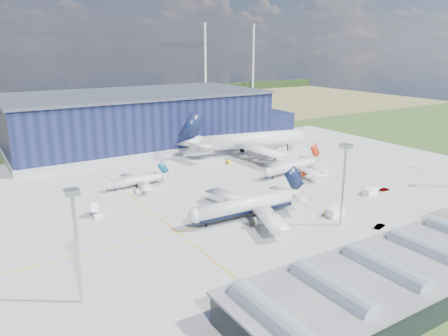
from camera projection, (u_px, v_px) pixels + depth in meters
ground at (248, 201)px, 139.46m from camera, size 600.00×600.00×0.00m
apron at (231, 192)px, 147.62m from camera, size 220.00×160.00×0.08m
farmland at (75, 113)px, 318.95m from camera, size 600.00×220.00×0.01m
treeline at (52, 97)px, 383.14m from camera, size 600.00×8.00×8.00m
hangar at (142, 122)px, 215.10m from camera, size 145.00×62.00×26.10m
glass_concourse at (395, 277)px, 86.22m from camera, size 78.00×23.00×8.60m
light_mast_west at (75, 228)px, 80.16m from camera, size 2.60×2.60×23.00m
light_mast_center at (344, 172)px, 115.91m from camera, size 2.60×2.60×23.00m
airliner_navy at (245, 197)px, 123.09m from camera, size 41.38×40.55×12.99m
airliner_red at (291, 162)px, 165.91m from camera, size 35.55×34.95×10.37m
airliner_widebody at (250, 132)px, 196.15m from camera, size 72.69×71.64×20.17m
airliner_regional at (136, 177)px, 151.05m from camera, size 24.22×23.71×7.78m
gse_tug_a at (330, 214)px, 126.89m from camera, size 2.07×3.24×1.31m
gse_tug_b at (227, 203)px, 135.74m from camera, size 2.91×3.32×1.20m
gse_van_a at (335, 211)px, 126.81m from camera, size 6.51×3.85×2.66m
gse_cart_a at (324, 173)px, 167.18m from camera, size 3.00×3.71×1.39m
gse_van_b at (281, 149)px, 204.84m from camera, size 4.12×5.24×2.19m
gse_tug_c at (229, 162)px, 182.60m from camera, size 2.33×3.30×1.34m
gse_cart_b at (141, 191)px, 146.18m from camera, size 3.68×3.01×1.38m
gse_van_c at (370, 191)px, 144.52m from camera, size 5.42×3.04×2.49m
airstair at (95, 211)px, 126.79m from camera, size 3.23×4.80×2.85m
car_a at (385, 189)px, 148.70m from camera, size 3.66×1.74×1.21m
car_b at (380, 226)px, 118.41m from camera, size 3.95×2.15×1.24m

